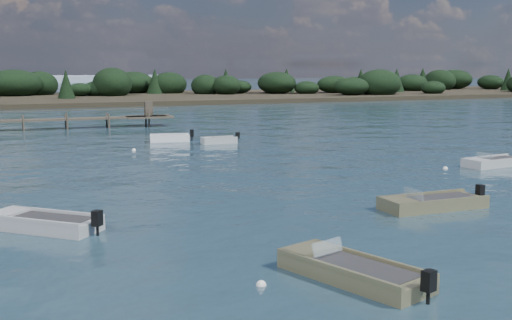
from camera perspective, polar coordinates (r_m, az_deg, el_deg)
name	(u,v)px	position (r m, az deg, el deg)	size (l,w,h in m)	color
ground	(97,118)	(82.38, -13.95, 3.60)	(400.00, 400.00, 0.00)	#182C38
dinghy_mid_white_a	(432,205)	(31.18, 15.42, -3.88)	(5.41, 1.94, 1.26)	#6F6B4A
tender_far_grey_b	(219,142)	(54.74, -3.30, 1.65)	(3.31, 1.22, 1.14)	#A3A8AA
dinghy_mid_white_b	(494,164)	(45.41, 20.41, -0.30)	(4.98, 2.37, 1.22)	#A3A8AA
dinghy_mid_grey	(44,225)	(27.69, -18.35, -5.54)	(4.68, 4.46, 1.29)	#A3A8AA
dinghy_near_olive	(353,274)	(20.63, 8.58, -10.01)	(3.44, 5.46, 1.32)	#6F6B4A
tender_far_white	(170,139)	(56.47, -7.66, 1.82)	(3.88, 1.99, 1.30)	white
buoy_a	(261,285)	(19.95, 0.46, -11.09)	(0.32, 0.32, 0.32)	white
buoy_b	(402,202)	(32.21, 12.86, -3.70)	(0.32, 0.32, 0.32)	white
buoy_c	(45,230)	(27.65, -18.22, -5.93)	(0.32, 0.32, 0.32)	white
buoy_d	(445,169)	(43.21, 16.48, -0.75)	(0.32, 0.32, 0.32)	white
buoy_e	(134,150)	(51.14, -10.81, 0.84)	(0.32, 0.32, 0.32)	white
far_headland	(200,89)	(126.58, -5.01, 6.34)	(190.00, 40.00, 5.80)	black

